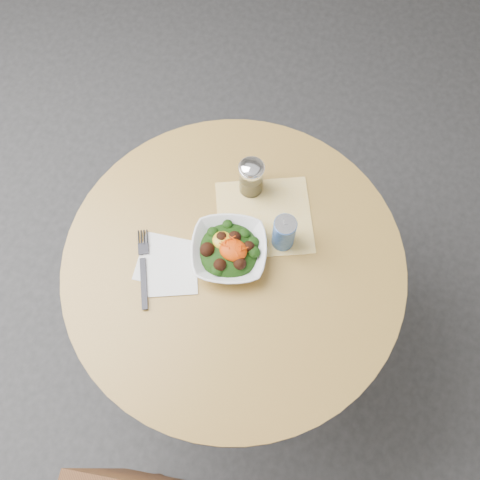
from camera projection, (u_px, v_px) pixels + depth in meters
The scene contains 8 objects.
ground at pixel (236, 331), 2.08m from camera, with size 6.00×6.00×0.00m, color #2A2A2C.
table at pixel (234, 286), 1.57m from camera, with size 0.90×0.90×0.75m.
cloth_napkin at pixel (264, 217), 1.44m from camera, with size 0.25×0.23×0.00m, color orange.
paper_napkins at pixel (167, 265), 1.39m from camera, with size 0.19×0.19×0.00m.
salad_bowl at pixel (229, 250), 1.37m from camera, with size 0.24×0.24×0.07m.
fork at pixel (143, 266), 1.38m from camera, with size 0.11×0.21×0.00m.
spice_shaker at pixel (251, 177), 1.42m from camera, with size 0.07×0.07×0.12m.
beverage_can at pixel (284, 233), 1.36m from camera, with size 0.06×0.06×0.11m.
Camera 1 is at (0.18, -0.46, 2.05)m, focal length 40.00 mm.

